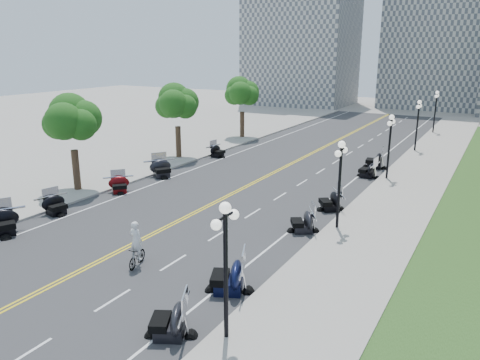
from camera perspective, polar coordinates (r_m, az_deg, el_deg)
The scene contains 48 objects.
ground at distance 27.61m, azimuth -8.32°, elevation -5.38°, with size 160.00×160.00×0.00m, color gray.
road at distance 35.58m, azimuth 1.59°, elevation -0.39°, with size 16.00×90.00×0.01m, color #333335.
centerline_yellow_a at distance 35.63m, azimuth 1.42°, elevation -0.35°, with size 0.12×90.00×0.00m, color yellow.
centerline_yellow_b at distance 35.52m, azimuth 1.76°, elevation -0.41°, with size 0.12×90.00×0.00m, color yellow.
edge_line_north at distance 33.17m, azimuth 11.38°, elevation -1.89°, with size 0.12×90.00×0.00m, color white.
edge_line_south at distance 38.89m, azimuth -6.75°, elevation 0.92°, with size 0.12×90.00×0.00m, color white.
lane_dash_3 at distance 18.16m, azimuth -24.58°, elevation -18.70°, with size 0.12×2.00×0.00m, color white.
lane_dash_4 at distance 20.27m, azimuth -15.23°, elevation -13.94°, with size 0.12×2.00×0.00m, color white.
lane_dash_5 at distance 22.89m, azimuth -8.11°, elevation -9.92°, with size 0.12×2.00×0.00m, color white.
lane_dash_6 at distance 25.87m, azimuth -2.67°, elevation -6.68°, with size 0.12×2.00×0.00m, color white.
lane_dash_7 at distance 29.10m, azimuth 1.55°, elevation -4.08°, with size 0.12×2.00×0.00m, color white.
lane_dash_8 at distance 32.50m, azimuth 4.90°, elevation -2.00°, with size 0.12×2.00×0.00m, color white.
lane_dash_9 at distance 36.02m, azimuth 7.59°, elevation -0.31°, with size 0.12×2.00×0.00m, color white.
lane_dash_10 at distance 39.63m, azimuth 9.80°, elevation 1.07°, with size 0.12×2.00×0.00m, color white.
lane_dash_11 at distance 43.31m, azimuth 11.63°, elevation 2.22°, with size 0.12×2.00×0.00m, color white.
lane_dash_12 at distance 47.04m, azimuth 13.18°, elevation 3.19°, with size 0.12×2.00×0.00m, color white.
lane_dash_13 at distance 50.82m, azimuth 14.50°, elevation 4.01°, with size 0.12×2.00×0.00m, color white.
lane_dash_14 at distance 54.62m, azimuth 15.64°, elevation 4.72°, with size 0.12×2.00×0.00m, color white.
lane_dash_15 at distance 58.45m, azimuth 16.64°, elevation 5.33°, with size 0.12×2.00×0.00m, color white.
lane_dash_16 at distance 62.31m, azimuth 17.51°, elevation 5.87°, with size 0.12×2.00×0.00m, color white.
lane_dash_17 at distance 66.18m, azimuth 18.28°, elevation 6.34°, with size 0.12×2.00×0.00m, color white.
lane_dash_18 at distance 70.06m, azimuth 18.97°, elevation 6.76°, with size 0.12×2.00×0.00m, color white.
lane_dash_19 at distance 73.96m, azimuth 19.59°, elevation 7.13°, with size 0.12×2.00×0.00m, color white.
sidewalk_north at distance 32.19m, azimuth 18.31°, elevation -2.82°, with size 5.00×90.00×0.15m, color #9E9991.
sidewalk_south at distance 41.38m, azimuth -11.34°, elevation 1.71°, with size 5.00×90.00×0.15m, color #9E9991.
distant_block_a at distance 89.01m, azimuth 7.56°, elevation 17.57°, with size 18.00×14.00×26.00m, color gray.
distant_block_b at distance 89.14m, azimuth 23.06°, elevation 17.81°, with size 16.00×12.00×30.00m, color gray.
street_lamp_1 at distance 16.02m, azimuth -1.75°, elevation -11.21°, with size 0.50×1.20×4.90m, color black, non-canonical shape.
street_lamp_2 at distance 26.31m, azimuth 12.01°, elevation -0.66°, with size 0.50×1.20×4.90m, color black, non-canonical shape.
street_lamp_3 at distance 37.63m, azimuth 17.72°, elevation 3.83°, with size 0.50×1.20×4.90m, color black, non-canonical shape.
street_lamp_4 at distance 49.28m, azimuth 20.79°, elevation 6.20°, with size 0.50×1.20×4.90m, color black, non-canonical shape.
street_lamp_5 at distance 61.06m, azimuth 22.69°, elevation 7.66°, with size 0.50×1.20×4.90m, color black, non-canonical shape.
tree_2 at distance 34.62m, azimuth -19.82°, elevation 6.29°, with size 4.80×4.80×9.20m, color #235619, non-canonical shape.
tree_3 at distance 43.29m, azimuth -7.67°, elevation 8.77°, with size 4.80×4.80×9.20m, color #235619, non-canonical shape.
tree_4 at distance 53.27m, azimuth 0.27°, elevation 10.18°, with size 4.80×4.80×9.20m, color #235619, non-canonical shape.
motorcycle_n_3 at distance 17.33m, azimuth -8.64°, elevation -16.34°, with size 2.02×2.02×1.41m, color black, non-canonical shape.
motorcycle_n_4 at distance 19.88m, azimuth -1.43°, elevation -11.45°, with size 2.23×2.23×1.56m, color black, non-canonical shape.
motorcycle_n_6 at distance 26.27m, azimuth 7.65°, elevation -4.89°, with size 1.94×1.94×1.36m, color black, non-canonical shape.
motorcycle_n_7 at distance 29.99m, azimuth 10.97°, elevation -2.41°, with size 1.96×1.96×1.37m, color black, non-canonical shape.
motorcycle_n_9 at distance 38.39m, azimuth 15.34°, elevation 1.31°, with size 1.97×1.97×1.38m, color black, non-canonical shape.
motorcycle_n_10 at distance 41.55m, azimuth 16.10°, elevation 2.43°, with size 2.19×2.19×1.53m, color black, non-canonical shape.
motorcycle_s_4 at distance 28.68m, azimuth -26.98°, elevation -4.54°, with size 2.22×2.22×1.55m, color black, non-canonical shape.
motorcycle_s_5 at distance 30.92m, azimuth -21.58°, elevation -2.76°, with size 1.87×1.87×1.31m, color black, non-canonical shape.
motorcycle_s_6 at distance 34.18m, azimuth -14.51°, elevation -0.47°, with size 1.82×1.82×1.27m, color #590A0C, non-canonical shape.
motorcycle_s_7 at distance 37.63m, azimuth -9.56°, elevation 1.49°, with size 2.19×2.19×1.53m, color black, non-canonical shape.
motorcycle_s_9 at distance 44.18m, azimuth -2.75°, elevation 3.62°, with size 1.82×1.82×1.27m, color black, non-canonical shape.
bicycle at distance 22.68m, azimuth -12.45°, elevation -9.08°, with size 0.46×1.62×0.97m, color #A51414.
cyclist_rider at distance 22.13m, azimuth -12.66°, elevation -5.72°, with size 0.69×0.45×1.88m, color silver.
Camera 1 is at (16.10, -20.16, 9.84)m, focal length 35.00 mm.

